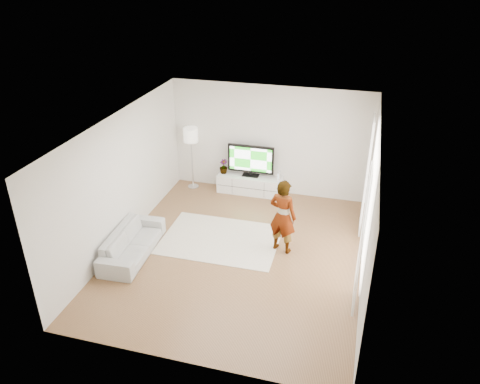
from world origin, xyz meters
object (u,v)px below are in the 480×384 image
(media_console, at_px, (250,184))
(rug, at_px, (221,239))
(player, at_px, (283,216))
(floor_lamp, at_px, (191,138))
(television, at_px, (251,160))
(sofa, at_px, (132,243))

(media_console, relative_size, rug, 0.67)
(media_console, relative_size, player, 1.04)
(floor_lamp, bearing_deg, rug, -56.93)
(floor_lamp, bearing_deg, television, 3.41)
(player, bearing_deg, sofa, 34.82)
(television, height_order, player, player)
(media_console, distance_m, player, 2.77)
(rug, height_order, floor_lamp, floor_lamp)
(player, relative_size, sofa, 0.85)
(rug, xyz_separation_m, floor_lamp, (-1.48, 2.28, 1.39))
(television, bearing_deg, media_console, -90.00)
(television, bearing_deg, player, -62.13)
(rug, bearing_deg, sofa, -147.81)
(rug, relative_size, floor_lamp, 1.52)
(television, xyz_separation_m, rug, (-0.07, -2.37, -0.92))
(sofa, bearing_deg, player, -75.23)
(sofa, bearing_deg, floor_lamp, -5.00)
(media_console, bearing_deg, player, -61.86)
(media_console, xyz_separation_m, television, (-0.00, 0.03, 0.68))
(sofa, bearing_deg, rug, -61.00)
(media_console, relative_size, television, 1.42)
(sofa, distance_m, floor_lamp, 3.46)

